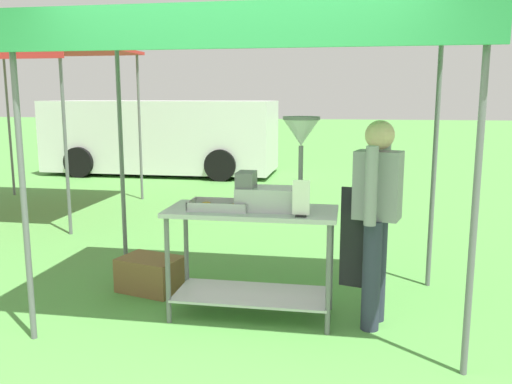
{
  "coord_description": "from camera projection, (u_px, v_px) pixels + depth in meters",
  "views": [
    {
      "loc": [
        0.74,
        -2.92,
        1.78
      ],
      "look_at": [
        -0.01,
        1.41,
        1.0
      ],
      "focal_mm": 37.74,
      "sensor_mm": 36.0,
      "label": 1
    }
  ],
  "objects": [
    {
      "name": "donut_cart",
      "position": [
        252.0,
        241.0,
        4.33
      ],
      "size": [
        1.36,
        0.59,
        0.9
      ],
      "color": "#B7B7BC",
      "rests_on": "ground"
    },
    {
      "name": "menu_sign",
      "position": [
        301.0,
        201.0,
        3.98
      ],
      "size": [
        0.13,
        0.05,
        0.28
      ],
      "color": "black",
      "rests_on": "donut_cart"
    },
    {
      "name": "neighbour_tent",
      "position": [
        25.0,
        52.0,
        8.02
      ],
      "size": [
        2.68,
        2.69,
        2.53
      ],
      "color": "slate",
      "rests_on": "ground"
    },
    {
      "name": "supply_crate",
      "position": [
        151.0,
        274.0,
        4.99
      ],
      "size": [
        0.63,
        0.52,
        0.32
      ],
      "color": "brown",
      "rests_on": "ground"
    },
    {
      "name": "donut_tray",
      "position": [
        219.0,
        207.0,
        4.27
      ],
      "size": [
        0.48,
        0.27,
        0.07
      ],
      "color": "#B7B7BC",
      "rests_on": "donut_cart"
    },
    {
      "name": "vendor",
      "position": [
        376.0,
        213.0,
        4.12
      ],
      "size": [
        0.47,
        0.53,
        1.61
      ],
      "color": "#2D3347",
      "rests_on": "ground"
    },
    {
      "name": "stall_canopy",
      "position": [
        254.0,
        34.0,
        4.14
      ],
      "size": [
        3.26,
        1.9,
        2.35
      ],
      "color": "slate",
      "rests_on": "ground"
    },
    {
      "name": "ground_plane",
      "position": [
        303.0,
        204.0,
        9.09
      ],
      "size": [
        70.0,
        70.0,
        0.0
      ],
      "primitive_type": "plane",
      "color": "#519342"
    },
    {
      "name": "van_white",
      "position": [
        163.0,
        136.0,
        12.57
      ],
      "size": [
        5.24,
        2.11,
        1.69
      ],
      "color": "white",
      "rests_on": "ground"
    },
    {
      "name": "donut_fryer",
      "position": [
        280.0,
        175.0,
        4.19
      ],
      "size": [
        0.64,
        0.28,
        0.73
      ],
      "color": "#B7B7BC",
      "rests_on": "donut_cart"
    }
  ]
}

